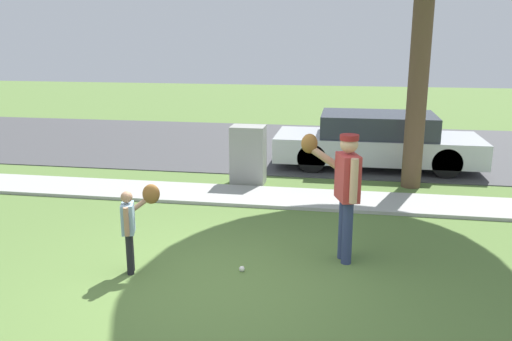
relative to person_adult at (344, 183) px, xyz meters
The scene contains 8 objects.
ground_plane 3.12m from the person_adult, 121.24° to the left, with size 48.00×48.00×0.00m, color #567538.
sidewalk_strip 3.19m from the person_adult, 120.26° to the left, with size 36.00×1.20×0.06m, color #A3A39E.
road_surface 7.82m from the person_adult, 101.28° to the left, with size 36.00×6.80×0.02m, color #424244.
person_adult is the anchor object (origin of this frame).
person_child 2.73m from the person_adult, 163.00° to the right, with size 0.46×0.53×1.12m.
baseball 1.72m from the person_adult, 155.03° to the right, with size 0.07×0.07×0.07m, color white.
utility_cabinet 4.09m from the person_adult, 118.61° to the left, with size 0.68×0.51×1.19m, color gray.
parked_sedan_silver 5.52m from the person_adult, 82.64° to the left, with size 4.60×1.80×1.23m.
Camera 1 is at (1.51, -5.66, 2.92)m, focal length 36.77 mm.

